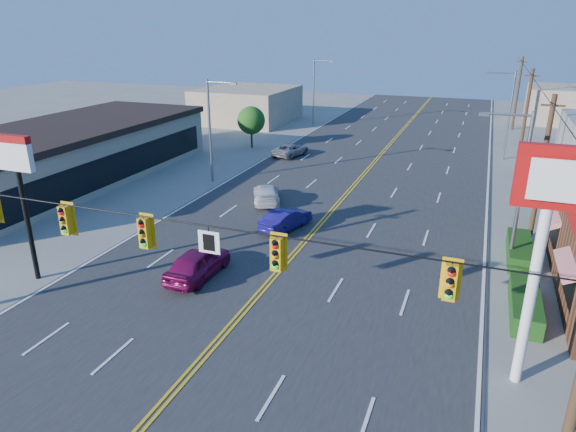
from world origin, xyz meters
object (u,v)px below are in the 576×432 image
(car_blue, at_px, (286,220))
(car_white, at_px, (266,194))
(car_silver, at_px, (291,150))
(car_magenta, at_px, (198,264))
(kfc_pylon, at_px, (545,222))
(pizza_hut_sign, at_px, (19,178))
(signal_span, at_px, (174,252))

(car_blue, height_order, car_white, car_blue)
(car_white, relative_size, car_silver, 1.02)
(car_magenta, xyz_separation_m, car_blue, (1.81, 7.47, -0.09))
(kfc_pylon, bearing_deg, car_magenta, 168.69)
(car_magenta, distance_m, car_blue, 7.68)
(kfc_pylon, bearing_deg, car_blue, 140.83)
(car_silver, bearing_deg, car_magenta, 113.08)
(pizza_hut_sign, distance_m, car_white, 16.53)
(kfc_pylon, relative_size, car_white, 1.97)
(signal_span, relative_size, car_silver, 5.72)
(kfc_pylon, xyz_separation_m, car_silver, (-18.99, 27.97, -5.45))
(car_silver, bearing_deg, kfc_pylon, 137.20)
(pizza_hut_sign, relative_size, car_white, 1.58)
(signal_span, xyz_separation_m, car_white, (-4.74, 18.66, -4.26))
(pizza_hut_sign, xyz_separation_m, car_blue, (9.26, 10.38, -4.54))
(car_white, bearing_deg, car_magenta, 71.49)
(signal_span, relative_size, car_blue, 6.22)
(car_blue, xyz_separation_m, car_silver, (-6.25, 17.59, -0.05))
(signal_span, distance_m, car_silver, 33.20)
(kfc_pylon, relative_size, car_magenta, 1.97)
(car_silver, bearing_deg, signal_span, 116.85)
(car_magenta, relative_size, car_blue, 1.11)
(kfc_pylon, xyz_separation_m, car_magenta, (-14.55, 2.91, -5.31))
(pizza_hut_sign, distance_m, car_silver, 28.50)
(signal_span, height_order, car_silver, signal_span)
(car_magenta, xyz_separation_m, car_white, (-1.31, 11.75, -0.11))
(pizza_hut_sign, height_order, car_magenta, pizza_hut_sign)
(kfc_pylon, bearing_deg, car_silver, 124.18)
(kfc_pylon, distance_m, car_silver, 34.25)
(pizza_hut_sign, bearing_deg, car_magenta, 21.33)
(car_blue, bearing_deg, car_silver, -55.11)
(kfc_pylon, height_order, car_white, kfc_pylon)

